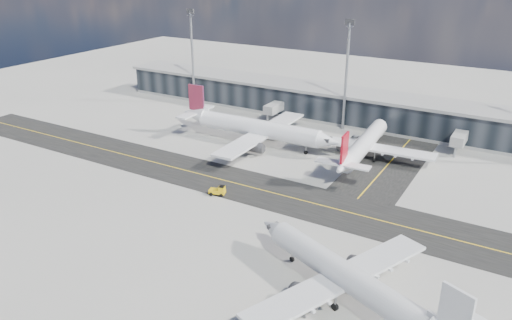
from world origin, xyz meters
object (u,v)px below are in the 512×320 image
at_px(baggage_tug, 219,191).
at_px(service_van, 354,139).
at_px(airliner_near, 349,278).
at_px(airliner_af, 256,128).
at_px(airliner_redtail, 364,145).

bearing_deg(baggage_tug, service_van, 148.79).
bearing_deg(baggage_tug, airliner_near, 46.76).
distance_m(airliner_af, airliner_redtail, 26.59).
height_order(airliner_redtail, service_van, airliner_redtail).
bearing_deg(airliner_af, service_van, 125.12).
height_order(airliner_af, baggage_tug, airliner_af).
relative_size(airliner_redtail, airliner_near, 1.05).
bearing_deg(service_van, baggage_tug, -104.00).
bearing_deg(airliner_redtail, baggage_tug, -123.14).
bearing_deg(airliner_near, airliner_af, 65.17).
relative_size(airliner_af, service_van, 9.00).
bearing_deg(airliner_af, airliner_near, 41.54).
xyz_separation_m(airliner_af, airliner_redtail, (26.29, 3.91, -0.59)).
xyz_separation_m(airliner_redtail, service_van, (-6.00, 10.75, -3.00)).
xyz_separation_m(airliner_near, baggage_tug, (-33.49, 17.70, -2.65)).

